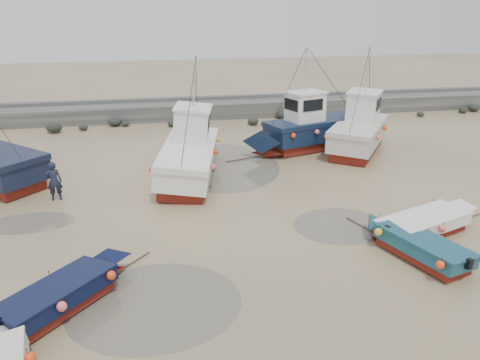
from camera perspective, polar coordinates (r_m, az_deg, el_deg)
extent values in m
plane|color=tan|center=(17.14, -2.29, -10.04)|extent=(120.00, 120.00, 0.00)
cube|color=slate|center=(37.50, -7.08, 8.35)|extent=(60.00, 2.20, 1.20)
cube|color=slate|center=(38.53, -7.24, 9.79)|extent=(60.00, 0.60, 0.25)
ellipsoid|color=black|center=(35.33, 1.60, 7.19)|extent=(0.84, 0.86, 0.51)
ellipsoid|color=black|center=(37.39, 5.20, 7.98)|extent=(0.98, 1.07, 0.72)
ellipsoid|color=black|center=(38.64, 14.83, 7.69)|extent=(0.78, 0.90, 0.59)
ellipsoid|color=black|center=(43.30, 25.52, 7.70)|extent=(0.68, 0.72, 0.52)
ellipsoid|color=black|center=(40.64, 21.15, 7.52)|extent=(0.60, 0.70, 0.31)
ellipsoid|color=black|center=(36.15, -15.01, 6.88)|extent=(0.99, 0.80, 0.58)
ellipsoid|color=black|center=(38.09, 11.96, 7.61)|extent=(0.54, 0.46, 0.30)
ellipsoid|color=black|center=(37.41, 8.25, 7.65)|extent=(0.61, 0.47, 0.46)
ellipsoid|color=black|center=(44.30, 26.62, 7.90)|extent=(0.92, 0.97, 0.58)
ellipsoid|color=black|center=(35.93, -13.79, 6.69)|extent=(0.61, 0.53, 0.32)
ellipsoid|color=black|center=(38.41, 9.83, 7.95)|extent=(0.67, 0.55, 0.43)
ellipsoid|color=black|center=(35.66, -21.73, 5.95)|extent=(1.09, 0.88, 0.72)
ellipsoid|color=black|center=(35.65, -18.57, 6.10)|extent=(0.65, 0.60, 0.37)
ellipsoid|color=black|center=(36.79, 8.21, 7.57)|extent=(0.88, 0.64, 0.62)
ellipsoid|color=black|center=(35.21, -8.31, 6.81)|extent=(0.64, 0.62, 0.48)
ellipsoid|color=black|center=(37.31, 5.32, 7.71)|extent=(0.55, 0.45, 0.29)
cylinder|color=#635D50|center=(15.34, -10.33, -14.60)|extent=(5.46, 5.46, 0.01)
cylinder|color=#635D50|center=(20.16, 12.05, -5.42)|extent=(3.90, 3.90, 0.01)
cylinder|color=#635D50|center=(21.84, -24.38, -4.80)|extent=(3.77, 3.77, 0.01)
cylinder|color=#635D50|center=(26.72, -2.44, 1.82)|extent=(6.70, 6.70, 0.01)
pyramid|color=silver|center=(14.30, -27.18, -15.12)|extent=(1.46, 0.98, 0.90)
cylinder|color=black|center=(15.57, -26.39, -16.06)|extent=(0.46, 1.96, 0.04)
cube|color=maroon|center=(15.76, -21.15, -14.13)|extent=(3.20, 3.34, 0.30)
cube|color=black|center=(15.55, -21.34, -12.99)|extent=(3.53, 3.67, 0.45)
pyramid|color=black|center=(16.41, -15.70, -8.49)|extent=(1.64, 1.58, 0.90)
cube|color=brown|center=(15.46, -21.42, -12.48)|extent=(2.92, 3.05, 0.10)
cube|color=black|center=(15.42, -21.47, -12.20)|extent=(3.63, 3.77, 0.07)
cylinder|color=black|center=(17.40, -13.23, -10.03)|extent=(1.37, 1.51, 0.04)
sphere|color=#F54215|center=(14.65, -20.65, -14.70)|extent=(0.30, 0.30, 0.30)
sphere|color=#F54215|center=(16.36, -22.04, -10.85)|extent=(0.30, 0.30, 0.30)
sphere|color=#F54215|center=(15.60, -15.19, -11.61)|extent=(0.30, 0.30, 0.30)
cube|color=maroon|center=(18.48, 21.20, -8.59)|extent=(2.35, 3.43, 0.30)
cube|color=#174657|center=(18.30, 21.36, -7.56)|extent=(2.65, 3.73, 0.45)
pyramid|color=#174657|center=(19.25, 16.83, -4.02)|extent=(1.71, 1.21, 0.90)
cube|color=brown|center=(18.23, 21.43, -7.11)|extent=(2.17, 3.12, 0.10)
cube|color=#174657|center=(18.19, 21.47, -6.86)|extent=(2.74, 3.83, 0.07)
cube|color=black|center=(17.38, 26.01, -9.28)|extent=(0.27, 0.25, 0.35)
cylinder|color=black|center=(20.18, 14.74, -5.56)|extent=(0.74, 1.89, 0.04)
sphere|color=#F54215|center=(16.93, 23.05, -9.87)|extent=(0.30, 0.30, 0.30)
sphere|color=#F54215|center=(18.92, 23.12, -6.51)|extent=(0.30, 0.30, 0.30)
sphere|color=#F54215|center=(18.37, 16.37, -6.43)|extent=(0.30, 0.30, 0.30)
cube|color=maroon|center=(20.29, 21.32, -5.86)|extent=(3.87, 2.44, 0.30)
cube|color=white|center=(20.13, 21.46, -4.91)|extent=(4.19, 2.74, 0.45)
pyramid|color=white|center=(21.70, 25.52, -2.34)|extent=(1.18, 1.67, 0.90)
cube|color=brown|center=(20.06, 21.52, -4.48)|extent=(3.51, 2.25, 0.10)
cube|color=white|center=(20.02, 21.56, -4.25)|extent=(4.30, 2.83, 0.07)
cube|color=black|center=(18.61, 17.49, -5.94)|extent=(0.24, 0.27, 0.35)
cylinder|color=black|center=(22.79, 26.53, -4.02)|extent=(1.90, 0.71, 0.04)
sphere|color=#F54215|center=(19.50, 16.60, -4.78)|extent=(0.30, 0.30, 0.30)
sphere|color=#F54215|center=(19.62, 23.46, -5.56)|extent=(0.30, 0.30, 0.30)
sphere|color=#F54215|center=(21.71, 22.36, -2.81)|extent=(0.30, 0.30, 0.30)
sphere|color=#FD6760|center=(26.64, -24.73, 2.89)|extent=(0.30, 0.30, 0.30)
cube|color=maroon|center=(24.82, -6.44, 0.81)|extent=(3.37, 7.08, 0.55)
cube|color=white|center=(24.57, -6.51, 2.45)|extent=(3.83, 7.64, 0.95)
pyramid|color=white|center=(28.36, -5.57, 6.53)|extent=(2.72, 1.87, 1.40)
cube|color=brown|center=(24.41, -6.56, 3.59)|extent=(3.70, 7.45, 0.08)
cube|color=white|center=(24.36, -6.57, 3.90)|extent=(3.91, 7.81, 0.30)
cube|color=white|center=(25.05, -6.39, 6.70)|extent=(2.09, 2.29, 1.70)
cube|color=white|center=(24.84, -6.48, 8.74)|extent=(2.26, 2.48, 0.12)
cube|color=black|center=(25.97, -6.16, 7.82)|extent=(1.47, 0.33, 0.68)
cylinder|color=#B7B7B2|center=(24.58, -6.61, 11.83)|extent=(0.10, 0.10, 2.60)
cylinder|color=black|center=(29.92, -5.23, 3.96)|extent=(0.61, 2.96, 0.05)
sphere|color=#FD6760|center=(21.97, -10.98, 0.86)|extent=(0.30, 0.30, 0.30)
sphere|color=#FD6760|center=(22.68, -3.63, 1.87)|extent=(0.30, 0.30, 0.30)
sphere|color=#FD6760|center=(24.12, -9.94, 2.79)|extent=(0.30, 0.30, 0.30)
sphere|color=#FD6760|center=(24.87, -3.25, 3.65)|extent=(0.30, 0.30, 0.30)
sphere|color=#FD6760|center=(26.30, -9.06, 4.40)|extent=(0.30, 0.30, 0.30)
sphere|color=#FD6760|center=(27.09, -2.93, 5.14)|extent=(0.30, 0.30, 0.30)
cube|color=maroon|center=(30.18, 9.16, 4.41)|extent=(6.28, 3.67, 0.55)
cube|color=#0F1E38|center=(29.97, 9.24, 5.78)|extent=(6.80, 4.13, 0.95)
pyramid|color=#0F1E38|center=(27.76, 3.05, 6.28)|extent=(2.06, 2.64, 1.40)
cube|color=brown|center=(29.84, 9.30, 6.73)|extent=(6.64, 4.00, 0.08)
cube|color=#0F1E38|center=(29.80, 9.32, 6.99)|extent=(6.96, 4.22, 0.30)
cube|color=white|center=(29.08, 8.03, 8.67)|extent=(2.39, 2.15, 1.70)
cube|color=white|center=(28.89, 8.12, 10.43)|extent=(2.59, 2.32, 0.12)
cube|color=black|center=(28.45, 6.36, 9.00)|extent=(0.46, 1.33, 0.68)
cylinder|color=#B7B7B2|center=(28.67, 8.27, 13.10)|extent=(0.10, 0.10, 2.60)
cylinder|color=black|center=(27.73, 1.04, 2.63)|extent=(2.88, 0.95, 0.05)
sphere|color=#FD6760|center=(30.51, 14.59, 6.33)|extent=(0.30, 0.30, 0.30)
sphere|color=#FD6760|center=(31.87, 10.39, 7.29)|extent=(0.30, 0.30, 0.30)
sphere|color=#FD6760|center=(29.42, 12.10, 6.01)|extent=(0.30, 0.30, 0.30)
sphere|color=#FD6760|center=(30.88, 7.87, 6.99)|extent=(0.30, 0.30, 0.30)
sphere|color=#FD6760|center=(28.40, 9.43, 5.64)|extent=(0.30, 0.30, 0.30)
sphere|color=#FD6760|center=(29.95, 5.19, 6.66)|extent=(0.30, 0.30, 0.30)
sphere|color=#FD6760|center=(27.44, 6.57, 5.24)|extent=(0.30, 0.30, 0.30)
cube|color=maroon|center=(29.87, 14.05, 3.85)|extent=(4.91, 5.70, 0.55)
cube|color=beige|center=(29.66, 14.18, 5.24)|extent=(5.44, 6.25, 0.95)
pyramid|color=beige|center=(32.83, 15.56, 7.89)|extent=(2.85, 2.60, 1.40)
cube|color=brown|center=(29.52, 14.27, 6.19)|extent=(5.28, 6.08, 0.08)
cube|color=beige|center=(29.49, 14.29, 6.46)|extent=(5.56, 6.39, 0.30)
cube|color=white|center=(30.04, 14.78, 8.59)|extent=(2.57, 2.64, 1.70)
cube|color=white|center=(29.86, 14.94, 10.29)|extent=(2.78, 2.85, 0.12)
cube|color=black|center=(30.97, 15.20, 9.40)|extent=(1.23, 0.90, 0.68)
cylinder|color=#B7B7B2|center=(29.65, 15.20, 12.86)|extent=(0.10, 0.10, 2.60)
cylinder|color=black|center=(34.25, 15.61, 5.49)|extent=(1.78, 2.47, 0.05)
sphere|color=#FD6760|center=(27.63, 10.47, 5.14)|extent=(0.30, 0.30, 0.30)
sphere|color=#FD6760|center=(28.23, 16.45, 4.96)|extent=(0.30, 0.30, 0.30)
sphere|color=#FD6760|center=(29.84, 11.68, 6.25)|extent=(0.30, 0.30, 0.30)
sphere|color=#FD6760|center=(30.48, 17.20, 6.05)|extent=(0.30, 0.30, 0.30)
sphere|color=#FD6760|center=(32.06, 12.72, 7.20)|extent=(0.30, 0.30, 0.30)
imported|color=#181E31|center=(23.77, -21.41, -2.26)|extent=(0.73, 0.52, 1.91)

